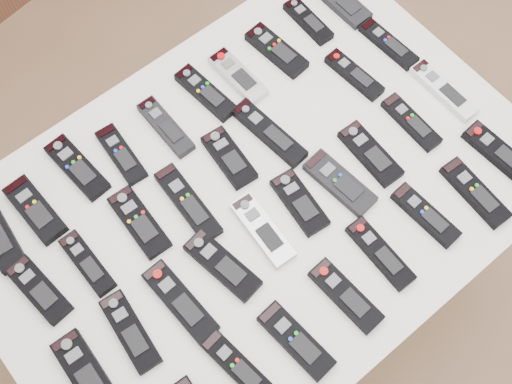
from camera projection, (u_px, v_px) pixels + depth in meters
ground at (301, 283)px, 2.16m from camera, size 4.00×4.00×0.00m
table at (256, 205)px, 1.49m from camera, size 1.25×0.88×0.78m
remote_1 at (35, 210)px, 1.41m from camera, size 0.07×0.17×0.02m
remote_2 at (77, 167)px, 1.45m from camera, size 0.07×0.18×0.02m
remote_3 at (121, 154)px, 1.47m from camera, size 0.06×0.16×0.02m
remote_4 at (166, 127)px, 1.49m from camera, size 0.05×0.17×0.02m
remote_5 at (206, 93)px, 1.53m from camera, size 0.06×0.18×0.02m
remote_6 at (238, 76)px, 1.55m from camera, size 0.06×0.17×0.02m
remote_7 at (276, 50)px, 1.58m from camera, size 0.07×0.17×0.02m
remote_8 at (308, 21)px, 1.62m from camera, size 0.05×0.15×0.02m
remote_9 at (342, 3)px, 1.64m from camera, size 0.06×0.16×0.02m
remote_10 at (39, 290)px, 1.34m from camera, size 0.07×0.16×0.02m
remote_11 at (88, 263)px, 1.36m from camera, size 0.05×0.16×0.02m
remote_12 at (139, 222)px, 1.40m from camera, size 0.07×0.17×0.02m
remote_13 at (188, 203)px, 1.41m from camera, size 0.06×0.20×0.02m
remote_14 at (229, 158)px, 1.46m from camera, size 0.07×0.16×0.02m
remote_15 at (269, 133)px, 1.49m from camera, size 0.07×0.21×0.02m
remote_16 at (354, 75)px, 1.55m from camera, size 0.05×0.16×0.02m
remote_17 at (388, 44)px, 1.59m from camera, size 0.05×0.17×0.02m
remote_18 at (85, 372)px, 1.27m from camera, size 0.07×0.17×0.02m
remote_19 at (130, 331)px, 1.30m from camera, size 0.07×0.18×0.02m
remote_20 at (180, 301)px, 1.33m from camera, size 0.06×0.20×0.02m
remote_21 at (222, 265)px, 1.36m from camera, size 0.08×0.19×0.02m
remote_22 at (263, 230)px, 1.39m from camera, size 0.07×0.18×0.02m
remote_23 at (300, 202)px, 1.42m from camera, size 0.08×0.16×0.02m
remote_24 at (340, 183)px, 1.44m from camera, size 0.08×0.18×0.02m
remote_25 at (370, 154)px, 1.47m from camera, size 0.07×0.17×0.02m
remote_26 at (411, 122)px, 1.50m from camera, size 0.05×0.16×0.02m
remote_27 at (444, 90)px, 1.53m from camera, size 0.05×0.19×0.02m
remote_30 at (238, 367)px, 1.27m from camera, size 0.07×0.17×0.02m
remote_31 at (296, 341)px, 1.29m from camera, size 0.07×0.18×0.02m
remote_32 at (346, 296)px, 1.33m from camera, size 0.06×0.18×0.02m
remote_33 at (380, 253)px, 1.37m from camera, size 0.05×0.18×0.02m
remote_34 at (425, 215)px, 1.40m from camera, size 0.06×0.17×0.02m
remote_35 at (475, 193)px, 1.43m from camera, size 0.06×0.18×0.02m
remote_36 at (498, 153)px, 1.47m from camera, size 0.06×0.18×0.02m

